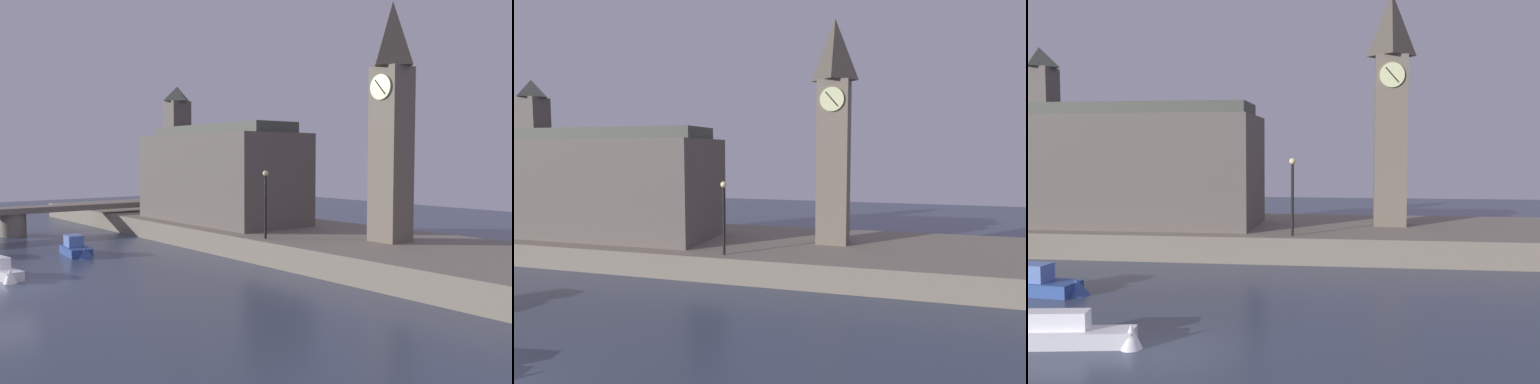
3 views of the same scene
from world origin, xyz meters
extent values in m
plane|color=#384256|center=(0.00, 0.00, 0.00)|extent=(120.00, 120.00, 0.00)
cube|color=slate|center=(0.00, 20.00, 0.75)|extent=(70.00, 12.00, 1.50)
cube|color=#6B6051|center=(7.83, 20.34, 6.84)|extent=(2.00, 2.00, 10.68)
cylinder|color=beige|center=(7.83, 19.28, 10.90)|extent=(1.52, 0.12, 1.52)
cube|color=black|center=(7.83, 19.21, 10.90)|extent=(0.84, 0.04, 0.96)
pyramid|color=#4A4339|center=(7.83, 20.34, 14.15)|extent=(2.20, 2.20, 3.95)
cube|color=#5B544C|center=(-8.12, 18.71, 4.98)|extent=(15.19, 6.68, 6.96)
cube|color=#5B544C|center=(-14.81, 18.71, 6.58)|extent=(1.82, 1.82, 10.15)
pyramid|color=#474C42|center=(-14.81, 18.71, 12.31)|extent=(2.00, 2.00, 1.32)
cube|color=#42473D|center=(-8.12, 18.71, 8.86)|extent=(14.43, 4.01, 0.80)
cube|color=slate|center=(-20.52, 8.00, 2.17)|extent=(2.33, 28.00, 0.50)
cylinder|color=slate|center=(-20.52, 6.00, 0.96)|extent=(2.10, 2.10, 1.92)
cylinder|color=black|center=(2.17, 15.01, 3.50)|extent=(0.16, 0.16, 4.00)
sphere|color=#F2E099|center=(2.17, 15.01, 5.68)|extent=(0.36, 0.36, 0.36)
cube|color=#2D4C93|center=(-7.93, 6.50, 0.28)|extent=(3.35, 1.76, 0.57)
cube|color=#5B7AC1|center=(-8.31, 6.50, 0.95)|extent=(1.59, 1.15, 0.76)
cone|color=#2D4C93|center=(-6.32, 6.50, 0.31)|extent=(1.42, 1.42, 0.81)
cone|color=silver|center=(-1.33, 0.33, 0.30)|extent=(1.01, 1.01, 1.02)
camera|label=1|loc=(30.89, -8.56, 6.74)|focal=41.14mm
camera|label=2|loc=(12.36, -10.20, 7.62)|focal=32.50mm
camera|label=3|loc=(5.64, -16.54, 6.23)|focal=40.03mm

